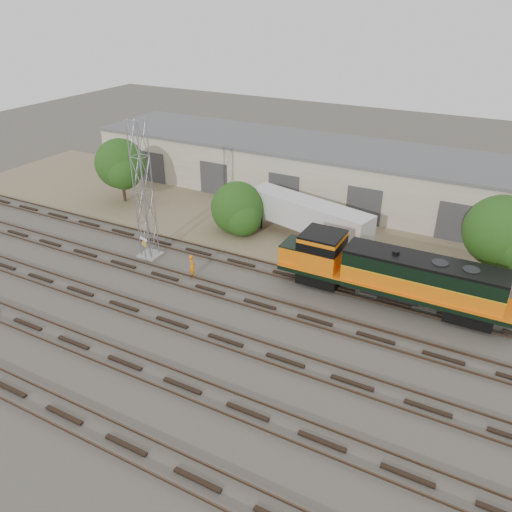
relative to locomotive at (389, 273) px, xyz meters
The scene contains 12 objects.
ground 9.75m from the locomotive, 140.84° to the right, with size 140.00×140.00×0.00m, color #47423A.
dirt_strip 11.84m from the locomotive, 129.31° to the left, with size 80.00×16.00×0.02m, color #726047.
tracks 11.82m from the locomotive, 129.31° to the right, with size 80.00×20.40×0.28m.
warehouse 18.49m from the locomotive, 113.34° to the left, with size 58.40×10.40×5.30m.
locomotive is the anchor object (origin of this frame).
signal_tower 18.82m from the locomotive, behind, with size 1.61×1.61×10.91m.
sign_post 18.37m from the locomotive, 169.50° to the right, with size 0.87×0.29×2.20m.
worker 14.03m from the locomotive, 165.54° to the right, with size 0.67×0.44×1.84m, color orange.
semi_trailer 10.32m from the locomotive, 142.65° to the left, with size 11.74×5.16×3.55m.
tree_west 28.68m from the locomotive, 168.34° to the left, with size 5.13×4.89×6.40m.
tree_mid 15.49m from the locomotive, 160.06° to the left, with size 4.89×4.66×4.66m.
tree_east 8.54m from the locomotive, 40.95° to the left, with size 5.28×5.03×6.79m.
Camera 1 is at (13.07, -23.67, 18.76)m, focal length 35.00 mm.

